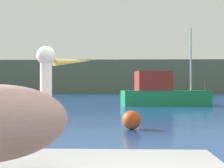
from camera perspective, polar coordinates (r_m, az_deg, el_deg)
hillside_backdrop at (r=71.08m, az=2.38°, el=1.05°), size 140.00×13.69×6.54m
fishing_boat_green at (r=23.25m, az=8.43°, el=-1.45°), size 6.17×2.77×5.32m
mooring_buoy at (r=9.79m, az=3.30°, el=-6.06°), size 0.55×0.55×0.55m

